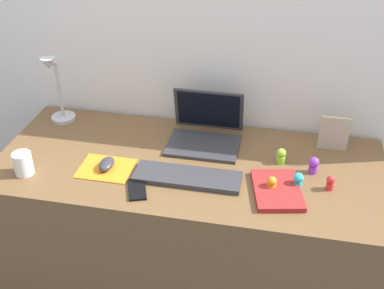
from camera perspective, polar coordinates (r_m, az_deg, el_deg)
ground_plane at (r=2.46m, az=-0.34°, el=-16.54°), size 6.00×6.00×0.00m
back_wall at (r=2.24m, az=1.58°, el=5.13°), size 2.76×0.05×1.66m
desk at (r=2.20m, az=-0.37°, el=-10.17°), size 1.56×0.67×0.74m
laptop at (r=2.09m, az=1.61°, el=1.78°), size 0.30×0.26×0.21m
keyboard at (r=1.87m, az=-0.53°, el=-3.81°), size 0.41×0.13×0.02m
mousepad at (r=1.96m, az=-10.00°, el=-2.76°), size 0.21×0.17×0.00m
mouse at (r=1.95m, az=-9.93°, el=-2.24°), size 0.06×0.10×0.03m
cell_phone at (r=1.83m, az=-6.42°, el=-5.21°), size 0.10×0.14×0.01m
desk_lamp at (r=2.26m, az=-15.49°, el=5.97°), size 0.11×0.14×0.33m
notebook_pad at (r=1.83m, az=9.88°, el=-5.24°), size 0.22×0.27×0.02m
picture_frame at (r=2.10m, az=16.19°, el=1.24°), size 0.12×0.02×0.15m
coffee_mug at (r=1.99m, az=-19.09°, el=-2.11°), size 0.07×0.07×0.09m
toy_figurine_purple at (r=1.95m, az=13.98°, el=-2.29°), size 0.04×0.04×0.07m
toy_figurine_cyan at (r=1.86m, az=12.27°, el=-4.05°), size 0.04×0.04×0.06m
toy_figurine_lime at (r=1.98m, az=10.34°, el=-1.28°), size 0.04×0.04×0.06m
toy_figurine_orange at (r=1.83m, az=9.28°, el=-4.54°), size 0.04×0.04×0.06m
toy_figurine_red at (r=1.88m, az=15.83°, el=-4.26°), size 0.03×0.03×0.06m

